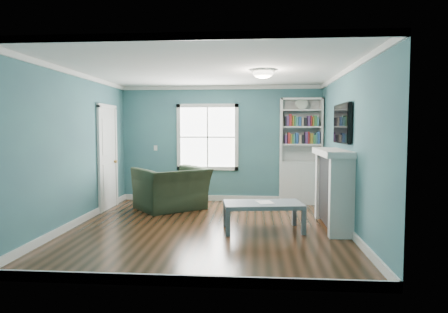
{
  "coord_description": "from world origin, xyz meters",
  "views": [
    {
      "loc": [
        0.78,
        -6.49,
        1.64
      ],
      "look_at": [
        0.24,
        0.4,
        1.16
      ],
      "focal_mm": 32.0,
      "sensor_mm": 36.0,
      "label": 1
    }
  ],
  "objects": [
    {
      "name": "light_switch",
      "position": [
        -1.5,
        2.48,
        1.2
      ],
      "size": [
        0.08,
        0.01,
        0.12
      ],
      "primitive_type": "cube",
      "color": "white",
      "rests_on": "room_walls"
    },
    {
      "name": "fireplace",
      "position": [
        2.08,
        0.2,
        0.64
      ],
      "size": [
        0.44,
        1.58,
        1.3
      ],
      "color": "black",
      "rests_on": "ground"
    },
    {
      "name": "window",
      "position": [
        -0.3,
        2.49,
        1.45
      ],
      "size": [
        1.4,
        0.06,
        1.5
      ],
      "color": "white",
      "rests_on": "room_walls"
    },
    {
      "name": "room_walls",
      "position": [
        0.0,
        0.0,
        1.58
      ],
      "size": [
        5.0,
        5.0,
        5.0
      ],
      "color": "#3B606F",
      "rests_on": "ground"
    },
    {
      "name": "paper_sheet",
      "position": [
        0.94,
        -0.08,
        0.46
      ],
      "size": [
        0.32,
        0.36,
        0.0
      ],
      "primitive_type": "cube",
      "rotation": [
        0.0,
        0.0,
        0.29
      ],
      "color": "white",
      "rests_on": "coffee_table"
    },
    {
      "name": "trim",
      "position": [
        0.0,
        0.0,
        1.24
      ],
      "size": [
        4.5,
        5.0,
        2.6
      ],
      "color": "white",
      "rests_on": "ground"
    },
    {
      "name": "floor",
      "position": [
        0.0,
        0.0,
        0.0
      ],
      "size": [
        5.0,
        5.0,
        0.0
      ],
      "primitive_type": "plane",
      "color": "black",
      "rests_on": "ground"
    },
    {
      "name": "recliner",
      "position": [
        -0.91,
        1.45,
        0.57
      ],
      "size": [
        1.55,
        1.48,
        1.14
      ],
      "primitive_type": "imported",
      "rotation": [
        0.0,
        0.0,
        -2.46
      ],
      "color": "black",
      "rests_on": "ground"
    },
    {
      "name": "tv",
      "position": [
        2.2,
        0.2,
        1.72
      ],
      "size": [
        0.06,
        1.1,
        0.65
      ],
      "primitive_type": "cube",
      "color": "black",
      "rests_on": "fireplace"
    },
    {
      "name": "door",
      "position": [
        -2.22,
        1.4,
        1.07
      ],
      "size": [
        0.12,
        0.98,
        2.17
      ],
      "color": "silver",
      "rests_on": "ground"
    },
    {
      "name": "coffee_table",
      "position": [
        0.91,
        -0.11,
        0.39
      ],
      "size": [
        1.33,
        0.85,
        0.45
      ],
      "rotation": [
        0.0,
        0.0,
        0.14
      ],
      "color": "#4F585F",
      "rests_on": "ground"
    },
    {
      "name": "bookshelf",
      "position": [
        1.77,
        2.3,
        0.92
      ],
      "size": [
        0.9,
        0.35,
        2.31
      ],
      "color": "silver",
      "rests_on": "ground"
    },
    {
      "name": "ceiling_fixture",
      "position": [
        0.9,
        0.1,
        2.55
      ],
      "size": [
        0.38,
        0.38,
        0.15
      ],
      "color": "white",
      "rests_on": "room_walls"
    }
  ]
}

